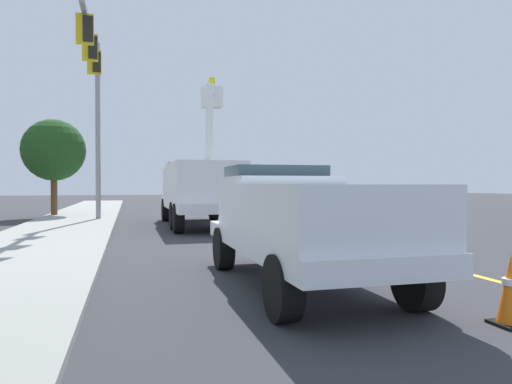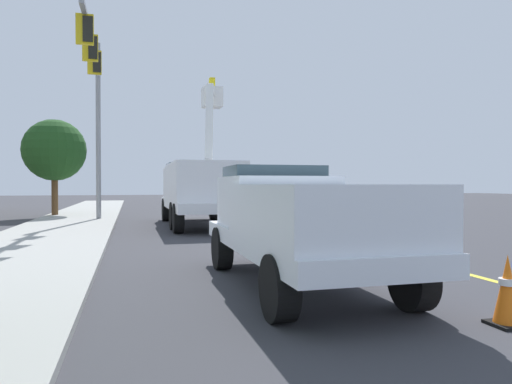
# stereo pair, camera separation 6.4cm
# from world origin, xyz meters

# --- Properties ---
(ground) EXTENTS (120.00, 120.00, 0.00)m
(ground) POSITION_xyz_m (0.00, 0.00, 0.00)
(ground) COLOR #38383D
(sidewalk_far_side) EXTENTS (60.04, 4.25, 0.12)m
(sidewalk_far_side) POSITION_xyz_m (-0.09, 8.59, 0.06)
(sidewalk_far_side) COLOR #9E9E99
(sidewalk_far_side) RESTS_ON ground
(lane_centre_stripe) EXTENTS (50.00, 0.71, 0.01)m
(lane_centre_stripe) POSITION_xyz_m (0.00, 0.00, 0.00)
(lane_centre_stripe) COLOR yellow
(lane_centre_stripe) RESTS_ON ground
(utility_bucket_truck) EXTENTS (8.23, 2.72, 6.64)m
(utility_bucket_truck) POSITION_xyz_m (1.34, 3.44, 1.61)
(utility_bucket_truck) COLOR white
(utility_bucket_truck) RESTS_ON ground
(service_pickup_truck) EXTENTS (5.62, 2.24, 2.06)m
(service_pickup_truck) POSITION_xyz_m (-10.62, 3.33, 1.12)
(service_pickup_truck) COLOR white
(service_pickup_truck) RESTS_ON ground
(passing_minivan) EXTENTS (4.82, 1.99, 1.69)m
(passing_minivan) POSITION_xyz_m (9.37, -2.79, 0.97)
(passing_minivan) COLOR navy
(passing_minivan) RESTS_ON ground
(traffic_cone_leading) EXTENTS (0.40, 0.40, 0.86)m
(traffic_cone_leading) POSITION_xyz_m (-13.29, 1.65, 0.42)
(traffic_cone_leading) COLOR black
(traffic_cone_leading) RESTS_ON ground
(traffic_cone_mid_front) EXTENTS (0.40, 0.40, 0.70)m
(traffic_cone_mid_front) POSITION_xyz_m (-3.37, 1.68, 0.34)
(traffic_cone_mid_front) COLOR black
(traffic_cone_mid_front) RESTS_ON ground
(traffic_cone_mid_rear) EXTENTS (0.40, 0.40, 0.70)m
(traffic_cone_mid_rear) POSITION_xyz_m (4.89, 1.38, 0.34)
(traffic_cone_mid_rear) COLOR black
(traffic_cone_mid_rear) RESTS_ON ground
(traffic_signal_mast) EXTENTS (7.58, 0.61, 8.23)m
(traffic_signal_mast) POSITION_xyz_m (2.35, 7.60, 5.79)
(traffic_signal_mast) COLOR gray
(traffic_signal_mast) RESTS_ON ground
(street_tree_right) EXTENTS (3.19, 3.19, 5.09)m
(street_tree_right) POSITION_xyz_m (8.11, 10.07, 3.47)
(street_tree_right) COLOR brown
(street_tree_right) RESTS_ON ground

